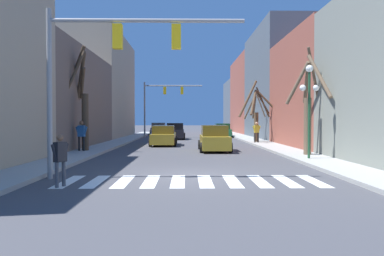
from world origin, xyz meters
name	(u,v)px	position (x,y,z in m)	size (l,w,h in m)	color
ground_plane	(191,176)	(0.00, 0.00, 0.00)	(240.00, 240.00, 0.00)	#424247
sidewalk_left	(20,175)	(-6.14, 0.00, 0.07)	(2.03, 90.00, 0.15)	#9E9E99
sidewalk_right	(360,174)	(6.14, 0.00, 0.07)	(2.03, 90.00, 0.15)	#9E9E99
building_row_left	(64,87)	(-10.15, 17.25, 4.68)	(6.00, 43.16, 11.32)	tan
building_row_right	(278,94)	(10.15, 28.73, 4.95)	(6.00, 66.81, 11.61)	gray
crosswalk_stripes	(192,181)	(0.00, -1.10, 0.00)	(8.55, 2.60, 0.01)	white
traffic_signal_near	(108,55)	(-2.87, -0.50, 4.25)	(6.79, 0.28, 5.84)	gray
traffic_signal_far	(161,97)	(-3.01, 28.71, 4.54)	(6.56, 0.28, 6.26)	gray
street_lamp_right_corner	(309,93)	(5.82, 4.73, 3.36)	(0.95, 0.36, 4.55)	#1E4C2D
car_at_intersection	(214,139)	(1.64, 10.88, 0.78)	(2.00, 4.67, 1.68)	#A38423
car_driving_toward_lane	(222,131)	(4.02, 30.32, 0.75)	(1.96, 4.86, 1.59)	#236B38
car_driving_away_lane	(159,129)	(-3.92, 37.17, 0.76)	(2.16, 4.22, 1.63)	gray
car_parked_right_far	(175,132)	(-1.33, 25.52, 0.78)	(2.05, 4.12, 1.69)	black
car_parked_right_near	(164,136)	(-1.97, 16.18, 0.74)	(2.06, 4.68, 1.56)	#A38423
pedestrian_waiting_at_curb	(81,133)	(-6.56, 9.38, 1.22)	(0.78, 0.31, 1.81)	black
pedestrian_near_right_corner	(60,156)	(-4.00, -2.08, 0.95)	(0.40, 0.65, 1.61)	#4C4C51
pedestrian_crossing_street	(257,130)	(5.65, 17.51, 1.16)	(0.73, 0.30, 1.70)	black
street_tree_left_near	(257,113)	(5.83, 18.38, 2.63)	(3.68, 2.52, 5.26)	brown
street_tree_right_mid	(255,119)	(6.07, 20.55, 2.09)	(1.82, 1.31, 4.48)	brown
street_tree_right_near	(82,101)	(-6.70, 9.95, 3.23)	(1.97, 2.56, 6.50)	#473828
street_tree_right_far	(308,105)	(6.46, 6.79, 2.84)	(2.13, 3.68, 5.85)	brown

